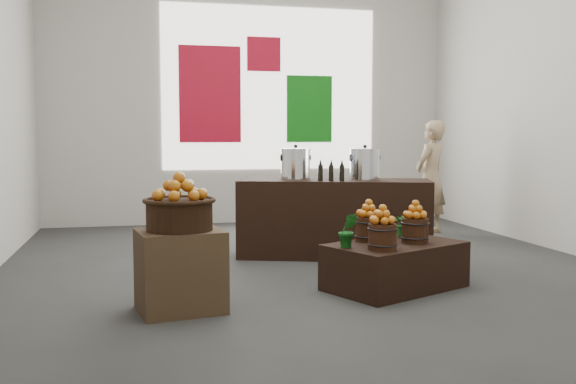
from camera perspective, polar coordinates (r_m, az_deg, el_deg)
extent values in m
plane|color=#31312F|center=(6.33, 2.03, -6.87)|extent=(7.00, 7.00, 0.00)
cube|color=beige|center=(9.64, -3.38, 9.19)|extent=(6.00, 0.04, 4.00)
cube|color=white|center=(9.68, -1.58, 9.19)|extent=(3.20, 0.02, 2.40)
cube|color=#B40D24|center=(9.52, -6.95, 8.61)|extent=(0.90, 0.04, 1.40)
cube|color=#116E13|center=(9.79, 1.91, 7.38)|extent=(0.70, 0.04, 1.00)
cube|color=#B40D24|center=(9.70, -2.17, 12.15)|extent=(0.50, 0.04, 0.50)
cube|color=brown|center=(4.88, -9.54, -6.92)|extent=(0.69, 0.59, 0.61)
cylinder|color=black|center=(4.81, -9.62, -2.06)|extent=(0.49, 0.49, 0.22)
cube|color=black|center=(5.59, 9.49, -6.49)|extent=(1.33, 1.11, 0.39)
cylinder|color=#351B0E|center=(5.20, 8.39, -3.98)|extent=(0.23, 0.23, 0.21)
cylinder|color=#351B0E|center=(5.59, 11.23, -3.38)|extent=(0.23, 0.23, 0.21)
cylinder|color=#351B0E|center=(5.60, 7.17, -3.31)|extent=(0.23, 0.23, 0.21)
imported|color=#125617|center=(5.88, 10.38, -2.77)|extent=(0.27, 0.25, 0.25)
imported|color=#125617|center=(5.27, 5.35, -3.41)|extent=(0.18, 0.16, 0.28)
cube|color=black|center=(6.93, 4.11, -2.34)|extent=(2.14, 1.26, 0.83)
cylinder|color=silver|center=(6.90, 0.68, 2.43)|extent=(0.31, 0.31, 0.31)
cylinder|color=silver|center=(6.88, 6.84, 2.38)|extent=(0.31, 0.31, 0.31)
imported|color=tan|center=(8.65, 12.56, 1.25)|extent=(0.65, 0.61, 1.50)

